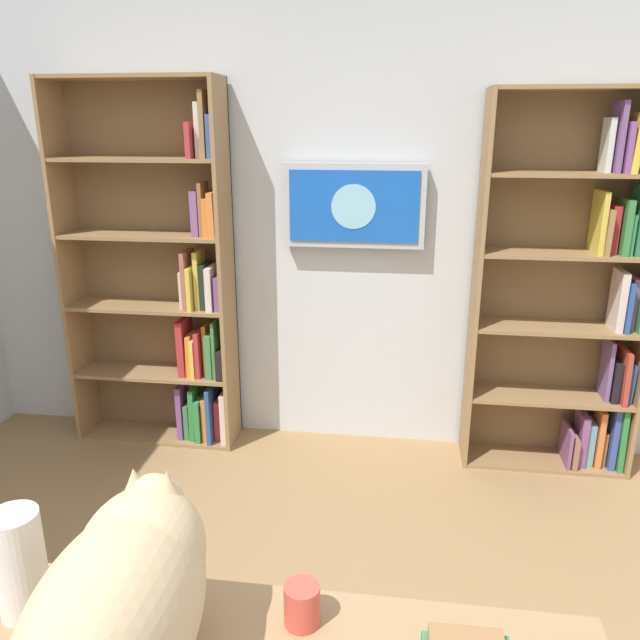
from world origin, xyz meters
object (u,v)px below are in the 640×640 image
(bookshelf_left, at_px, (581,290))
(wall_mounted_tv, at_px, (354,206))
(paper_towel_roll, at_px, (20,563))
(coffee_mug, at_px, (302,605))
(cat, at_px, (124,601))
(bookshelf_right, at_px, (169,287))

(bookshelf_left, relative_size, wall_mounted_tv, 2.62)
(paper_towel_roll, xyz_separation_m, coffee_mug, (-0.62, -0.05, -0.08))
(cat, distance_m, paper_towel_roll, 0.35)
(bookshelf_right, height_order, paper_towel_roll, bookshelf_right)
(wall_mounted_tv, bearing_deg, bookshelf_left, 175.98)
(bookshelf_right, distance_m, wall_mounted_tv, 1.14)
(bookshelf_left, relative_size, coffee_mug, 20.78)
(wall_mounted_tv, distance_m, coffee_mug, 2.33)
(bookshelf_left, bearing_deg, coffee_mug, 62.86)
(bookshelf_right, relative_size, coffee_mug, 21.48)
(bookshelf_right, xyz_separation_m, cat, (-0.82, 2.36, 0.03))
(wall_mounted_tv, bearing_deg, bookshelf_right, 4.52)
(bookshelf_right, xyz_separation_m, wall_mounted_tv, (-1.04, -0.08, 0.46))
(bookshelf_right, relative_size, cat, 2.90)
(coffee_mug, bearing_deg, paper_towel_roll, 4.48)
(bookshelf_right, bearing_deg, wall_mounted_tv, -175.48)
(bookshelf_left, height_order, wall_mounted_tv, bookshelf_left)
(cat, bearing_deg, paper_towel_roll, -24.35)
(cat, bearing_deg, wall_mounted_tv, -95.17)
(coffee_mug, bearing_deg, bookshelf_right, -62.59)
(wall_mounted_tv, bearing_deg, paper_towel_roll, 76.92)
(cat, height_order, paper_towel_roll, cat)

